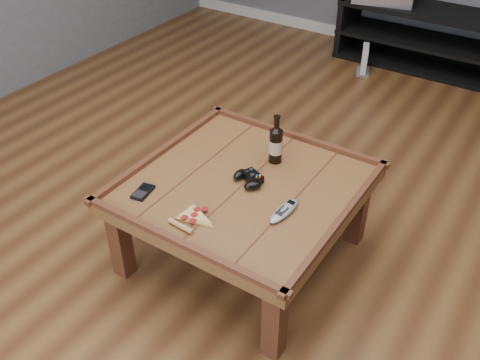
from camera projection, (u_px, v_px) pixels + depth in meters
The scene contains 10 objects.
ground at pixel (244, 254), 2.73m from camera, with size 6.00×6.00×0.00m, color #4C2B15.
baseboard at pixel (427, 51), 4.72m from camera, with size 5.00×0.02×0.10m, color silver.
coffee_table at pixel (244, 194), 2.50m from camera, with size 1.03×1.03×0.48m.
media_console at pixel (423, 38), 4.44m from camera, with size 1.40×0.45×0.50m.
beer_bottle at pixel (276, 144), 2.55m from camera, with size 0.07×0.07×0.25m.
game_controller at pixel (249, 179), 2.46m from camera, with size 0.17×0.15×0.05m.
pizza_slice at pixel (192, 218), 2.25m from camera, with size 0.16×0.24×0.02m.
smartphone at pixel (143, 192), 2.40m from camera, with size 0.08×0.12×0.02m.
remote_control at pixel (284, 211), 2.28m from camera, with size 0.07×0.20×0.03m.
game_console at pixel (364, 61), 4.41m from camera, with size 0.16×0.21×0.23m.
Camera 1 is at (1.07, -1.66, 1.92)m, focal length 40.00 mm.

